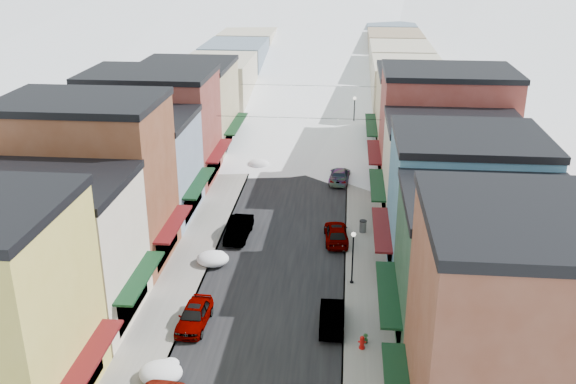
% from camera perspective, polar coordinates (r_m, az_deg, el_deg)
% --- Properties ---
extents(road, '(10.00, 160.00, 0.01)m').
position_cam_1_polar(road, '(84.72, 1.94, 6.05)').
color(road, black).
rests_on(road, ground).
extents(sidewalk_left, '(3.20, 160.00, 0.15)m').
position_cam_1_polar(sidewalk_left, '(85.33, -2.52, 6.20)').
color(sidewalk_left, gray).
rests_on(sidewalk_left, ground).
extents(sidewalk_right, '(3.20, 160.00, 0.15)m').
position_cam_1_polar(sidewalk_right, '(84.58, 6.43, 5.95)').
color(sidewalk_right, gray).
rests_on(sidewalk_right, ground).
extents(curb_left, '(0.10, 160.00, 0.15)m').
position_cam_1_polar(curb_left, '(85.13, -1.48, 6.18)').
color(curb_left, slate).
rests_on(curb_left, ground).
extents(curb_right, '(0.10, 160.00, 0.15)m').
position_cam_1_polar(curb_right, '(84.57, 5.37, 5.99)').
color(curb_right, slate).
rests_on(curb_right, ground).
extents(bldg_l_cream, '(11.30, 8.20, 9.50)m').
position_cam_1_polar(bldg_l_cream, '(42.43, -20.38, -4.91)').
color(bldg_l_cream, beige).
rests_on(bldg_l_cream, ground).
extents(bldg_l_brick_near, '(12.30, 8.20, 12.50)m').
position_cam_1_polar(bldg_l_brick_near, '(48.73, -17.28, 0.84)').
color(bldg_l_brick_near, brown).
rests_on(bldg_l_brick_near, ground).
extents(bldg_l_grayblue, '(11.30, 9.20, 9.00)m').
position_cam_1_polar(bldg_l_grayblue, '(56.59, -13.48, 2.22)').
color(bldg_l_grayblue, '#7989A2').
rests_on(bldg_l_grayblue, ground).
extents(bldg_l_brick_far, '(13.30, 9.20, 11.00)m').
position_cam_1_polar(bldg_l_brick_far, '(64.76, -11.95, 5.72)').
color(bldg_l_brick_far, maroon).
rests_on(bldg_l_brick_far, ground).
extents(bldg_l_tan, '(11.30, 11.20, 10.00)m').
position_cam_1_polar(bldg_l_tan, '(73.92, -8.95, 7.48)').
color(bldg_l_tan, tan).
rests_on(bldg_l_tan, ground).
extents(bldg_r_brick_near, '(12.30, 9.20, 12.50)m').
position_cam_1_polar(bldg_r_brick_near, '(30.82, 21.76, -12.47)').
color(bldg_r_brick_near, brown).
rests_on(bldg_r_brick_near, ground).
extents(bldg_r_green, '(11.30, 9.20, 9.50)m').
position_cam_1_polar(bldg_r_green, '(38.91, 17.31, -6.97)').
color(bldg_r_green, '#1C3C27').
rests_on(bldg_r_green, ground).
extents(bldg_r_blue, '(11.30, 9.20, 10.50)m').
position_cam_1_polar(bldg_r_blue, '(46.69, 15.32, -1.18)').
color(bldg_r_blue, teal).
rests_on(bldg_r_blue, ground).
extents(bldg_r_cream, '(12.30, 9.20, 9.00)m').
position_cam_1_polar(bldg_r_cream, '(55.33, 14.32, 1.69)').
color(bldg_r_cream, beige).
rests_on(bldg_r_cream, ground).
extents(bldg_r_brick_far, '(13.30, 9.20, 11.50)m').
position_cam_1_polar(bldg_r_brick_far, '(63.51, 13.74, 5.49)').
color(bldg_r_brick_far, maroon).
rests_on(bldg_r_brick_far, ground).
extents(bldg_r_tan, '(11.30, 11.20, 9.50)m').
position_cam_1_polar(bldg_r_tan, '(73.21, 11.87, 6.95)').
color(bldg_r_tan, tan).
rests_on(bldg_r_tan, ground).
extents(distant_blocks, '(34.00, 55.00, 8.00)m').
position_cam_1_polar(distant_blocks, '(106.25, 2.75, 11.45)').
color(distant_blocks, gray).
rests_on(distant_blocks, ground).
extents(overhead_cables, '(16.40, 15.04, 0.04)m').
position_cam_1_polar(overhead_cables, '(71.09, 1.37, 8.17)').
color(overhead_cables, black).
rests_on(overhead_cables, ground).
extents(car_silver_sedan, '(1.88, 4.34, 1.46)m').
position_cam_1_polar(car_silver_sedan, '(41.36, -8.33, -10.79)').
color(car_silver_sedan, gray).
rests_on(car_silver_sedan, ground).
extents(car_dark_hatch, '(1.85, 4.76, 1.55)m').
position_cam_1_polar(car_dark_hatch, '(52.29, -4.40, -3.28)').
color(car_dark_hatch, black).
rests_on(car_dark_hatch, ground).
extents(car_silver_wagon, '(2.62, 5.64, 1.59)m').
position_cam_1_polar(car_silver_wagon, '(76.11, -1.70, 4.86)').
color(car_silver_wagon, gray).
rests_on(car_silver_wagon, ground).
extents(car_green_sedan, '(1.57, 4.31, 1.41)m').
position_cam_1_polar(car_green_sedan, '(40.94, 3.91, -10.99)').
color(car_green_sedan, black).
rests_on(car_green_sedan, ground).
extents(car_gray_suv, '(2.22, 4.71, 1.56)m').
position_cam_1_polar(car_gray_suv, '(51.58, 4.32, -3.64)').
color(car_gray_suv, '#9B9DA3').
rests_on(car_gray_suv, ground).
extents(car_black_sedan, '(2.24, 4.90, 1.39)m').
position_cam_1_polar(car_black_sedan, '(64.28, 4.60, 1.50)').
color(car_black_sedan, black).
rests_on(car_black_sedan, ground).
extents(car_lane_silver, '(2.17, 4.59, 1.52)m').
position_cam_1_polar(car_lane_silver, '(87.32, 0.60, 7.05)').
color(car_lane_silver, gray).
rests_on(car_lane_silver, ground).
extents(car_lane_white, '(3.39, 6.14, 1.63)m').
position_cam_1_polar(car_lane_white, '(90.73, 3.60, 7.60)').
color(car_lane_white, silver).
rests_on(car_lane_white, ground).
extents(fire_hydrant, '(0.49, 0.37, 0.83)m').
position_cam_1_polar(fire_hydrant, '(39.09, 6.60, -13.16)').
color(fire_hydrant, '#B80D09').
rests_on(fire_hydrant, sidewalk_right).
extents(trash_can, '(0.60, 0.60, 1.02)m').
position_cam_1_polar(trash_can, '(53.21, 6.68, -3.03)').
color(trash_can, '#5A5D5F').
rests_on(trash_can, sidewalk_right).
extents(streetlamp_near, '(0.33, 0.33, 3.91)m').
position_cam_1_polar(streetlamp_near, '(44.69, 5.79, -5.26)').
color(streetlamp_near, black).
rests_on(streetlamp_near, sidewalk_right).
extents(streetlamp_far, '(0.40, 0.40, 4.84)m').
position_cam_1_polar(streetlamp_far, '(78.93, 5.91, 7.18)').
color(streetlamp_far, black).
rests_on(streetlamp_far, sidewalk_right).
extents(planter_far, '(0.44, 0.44, 0.60)m').
position_cam_1_polar(planter_far, '(39.61, 6.89, -12.80)').
color(planter_far, '#2F652E').
rests_on(planter_far, sidewalk_right).
extents(snow_pile_near, '(2.42, 2.69, 1.02)m').
position_cam_1_polar(snow_pile_near, '(37.34, -11.17, -15.43)').
color(snow_pile_near, white).
rests_on(snow_pile_near, ground).
extents(snow_pile_mid, '(2.43, 2.70, 1.03)m').
position_cam_1_polar(snow_pile_mid, '(48.43, -6.66, -5.88)').
color(snow_pile_mid, white).
rests_on(snow_pile_mid, ground).
extents(snow_pile_far, '(2.21, 2.56, 0.93)m').
position_cam_1_polar(snow_pile_far, '(68.26, -2.61, 2.54)').
color(snow_pile_far, white).
rests_on(snow_pile_far, ground).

